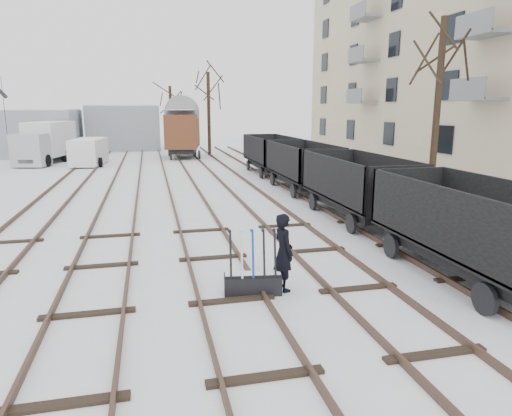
# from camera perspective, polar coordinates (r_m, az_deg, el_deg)

# --- Properties ---
(ground) EXTENTS (120.00, 120.00, 0.00)m
(ground) POSITION_cam_1_polar(r_m,az_deg,el_deg) (10.23, -3.02, -11.60)
(ground) COLOR white
(ground) RESTS_ON ground
(tracks) EXTENTS (13.90, 52.00, 0.16)m
(tracks) POSITION_cam_1_polar(r_m,az_deg,el_deg) (23.30, -8.98, 2.12)
(tracks) COLOR black
(tracks) RESTS_ON ground
(shed_left) EXTENTS (10.00, 8.00, 4.10)m
(shed_left) POSITION_cam_1_polar(r_m,az_deg,el_deg) (46.67, -27.57, 8.39)
(shed_left) COLOR gray
(shed_left) RESTS_ON ground
(shed_right) EXTENTS (7.00, 6.00, 4.50)m
(shed_right) POSITION_cam_1_polar(r_m,az_deg,el_deg) (49.31, -16.14, 9.66)
(shed_right) COLOR gray
(shed_right) RESTS_ON ground
(ground_frame) EXTENTS (1.34, 0.59, 1.49)m
(ground_frame) POSITION_cam_1_polar(r_m,az_deg,el_deg) (10.50, -0.40, -9.25)
(ground_frame) COLOR black
(ground_frame) RESTS_ON ground
(worker) EXTENTS (0.55, 0.73, 1.82)m
(worker) POSITION_cam_1_polar(r_m,az_deg,el_deg) (10.56, 3.46, -5.53)
(worker) COLOR black
(worker) RESTS_ON ground
(freight_wagon_a) EXTENTS (2.35, 5.88, 2.40)m
(freight_wagon_a) POSITION_cam_1_polar(r_m,az_deg,el_deg) (12.43, 25.29, -3.94)
(freight_wagon_a) COLOR black
(freight_wagon_a) RESTS_ON ground
(freight_wagon_b) EXTENTS (2.35, 5.88, 2.40)m
(freight_wagon_b) POSITION_cam_1_polar(r_m,az_deg,el_deg) (17.73, 12.53, 1.55)
(freight_wagon_b) COLOR black
(freight_wagon_b) RESTS_ON ground
(freight_wagon_c) EXTENTS (2.35, 5.88, 2.40)m
(freight_wagon_c) POSITION_cam_1_polar(r_m,az_deg,el_deg) (23.58, 5.83, 4.41)
(freight_wagon_c) COLOR black
(freight_wagon_c) RESTS_ON ground
(freight_wagon_d) EXTENTS (2.35, 5.88, 2.40)m
(freight_wagon_d) POSITION_cam_1_polar(r_m,az_deg,el_deg) (29.66, 1.82, 6.09)
(freight_wagon_d) COLOR black
(freight_wagon_d) RESTS_ON ground
(box_van_wagon) EXTENTS (3.62, 5.69, 4.06)m
(box_van_wagon) POSITION_cam_1_polar(r_m,az_deg,el_deg) (39.82, -9.13, 9.62)
(box_van_wagon) COLOR black
(box_van_wagon) RESTS_ON ground
(lorry) EXTENTS (3.29, 7.19, 3.14)m
(lorry) POSITION_cam_1_polar(r_m,az_deg,el_deg) (38.79, -24.78, 7.48)
(lorry) COLOR black
(lorry) RESTS_ON ground
(panel_van) EXTENTS (2.44, 4.66, 1.97)m
(panel_van) POSITION_cam_1_polar(r_m,az_deg,el_deg) (36.21, -20.16, 6.65)
(panel_van) COLOR silver
(panel_van) RESTS_ON ground
(tree_near) EXTENTS (0.30, 0.30, 7.91)m
(tree_near) POSITION_cam_1_polar(r_m,az_deg,el_deg) (21.66, 21.66, 10.98)
(tree_near) COLOR black
(tree_near) RESTS_ON ground
(tree_far_left) EXTENTS (0.30, 0.30, 6.39)m
(tree_far_left) POSITION_cam_1_polar(r_m,az_deg,el_deg) (48.87, -10.58, 11.03)
(tree_far_left) COLOR black
(tree_far_left) RESTS_ON ground
(tree_far_right) EXTENTS (0.30, 0.30, 7.26)m
(tree_far_right) POSITION_cam_1_polar(r_m,az_deg,el_deg) (41.46, -5.92, 11.56)
(tree_far_right) COLOR black
(tree_far_right) RESTS_ON ground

